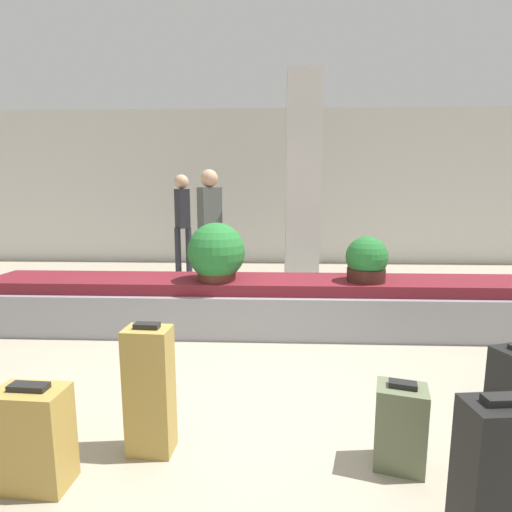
# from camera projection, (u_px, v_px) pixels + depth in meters

# --- Properties ---
(ground_plane) EXTENTS (18.00, 18.00, 0.00)m
(ground_plane) POSITION_uv_depth(u_px,v_px,m) (248.00, 397.00, 2.98)
(ground_plane) COLOR #9E937F
(back_wall) EXTENTS (18.00, 0.06, 3.20)m
(back_wall) POSITION_uv_depth(u_px,v_px,m) (264.00, 187.00, 8.42)
(back_wall) COLOR beige
(back_wall) RESTS_ON ground_plane
(carousel) EXTENTS (6.14, 0.85, 0.57)m
(carousel) POSITION_uv_depth(u_px,v_px,m) (256.00, 304.00, 4.44)
(carousel) COLOR gray
(carousel) RESTS_ON ground_plane
(pillar) EXTENTS (0.49, 0.49, 3.20)m
(pillar) POSITION_uv_depth(u_px,v_px,m) (303.00, 186.00, 5.89)
(pillar) COLOR silver
(pillar) RESTS_ON ground_plane
(suitcase_2) EXTENTS (0.28, 0.21, 0.77)m
(suitcase_2) POSITION_uv_depth(u_px,v_px,m) (494.00, 493.00, 1.53)
(suitcase_2) COLOR black
(suitcase_2) RESTS_ON ground_plane
(suitcase_4) EXTENTS (0.27, 0.19, 0.79)m
(suitcase_4) POSITION_uv_depth(u_px,v_px,m) (150.00, 390.00, 2.30)
(suitcase_4) COLOR #A3843D
(suitcase_4) RESTS_ON ground_plane
(suitcase_6) EXTENTS (0.36, 0.23, 0.56)m
(suitcase_6) POSITION_uv_depth(u_px,v_px,m) (34.00, 438.00, 2.04)
(suitcase_6) COLOR #A3843D
(suitcase_6) RESTS_ON ground_plane
(suitcase_7) EXTENTS (0.31, 0.27, 0.50)m
(suitcase_7) POSITION_uv_depth(u_px,v_px,m) (400.00, 426.00, 2.20)
(suitcase_7) COLOR #5B6647
(suitcase_7) RESTS_ON ground_plane
(potted_plant_0) EXTENTS (0.44, 0.44, 0.48)m
(potted_plant_0) POSITION_uv_depth(u_px,v_px,m) (367.00, 261.00, 4.22)
(potted_plant_0) COLOR #381914
(potted_plant_0) RESTS_ON carousel
(potted_plant_1) EXTENTS (0.62, 0.62, 0.62)m
(potted_plant_1) POSITION_uv_depth(u_px,v_px,m) (216.00, 253.00, 4.26)
(potted_plant_1) COLOR #4C2319
(potted_plant_1) RESTS_ON carousel
(traveler_0) EXTENTS (0.32, 0.37, 1.81)m
(traveler_0) POSITION_uv_depth(u_px,v_px,m) (182.00, 215.00, 7.14)
(traveler_0) COLOR #282833
(traveler_0) RESTS_ON ground_plane
(traveler_1) EXTENTS (0.36, 0.35, 1.83)m
(traveler_1) POSITION_uv_depth(u_px,v_px,m) (210.00, 219.00, 5.86)
(traveler_1) COLOR #282833
(traveler_1) RESTS_ON ground_plane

